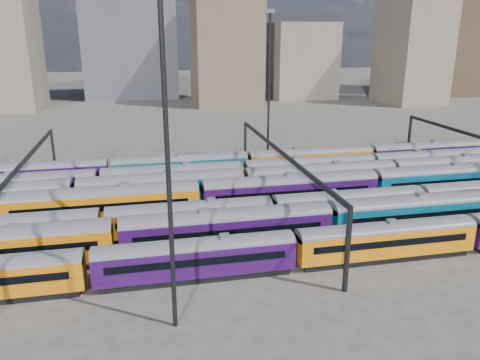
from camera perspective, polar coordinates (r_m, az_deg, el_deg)
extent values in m
plane|color=#46403B|center=(58.29, -4.67, -4.55)|extent=(500.00, 500.00, 0.00)
cube|color=black|center=(44.39, -5.33, -11.48)|extent=(17.45, 2.26, 0.64)
cube|color=#210737|center=(43.62, -5.39, -9.58)|extent=(18.37, 2.66, 2.66)
cylinder|color=#4C4C51|center=(43.04, -5.44, -7.99)|extent=(18.37, 2.66, 2.66)
cube|color=black|center=(42.28, -5.18, -10.01)|extent=(16.16, 0.06, 0.69)
cube|color=black|center=(44.68, -5.61, -8.44)|extent=(16.16, 0.06, 0.69)
cube|color=slate|center=(42.74, -5.47, -7.13)|extent=(0.92, 0.83, 0.32)
cube|color=black|center=(49.87, 17.12, -8.83)|extent=(17.45, 2.26, 0.64)
cube|color=#BB6207|center=(49.19, 17.29, -7.10)|extent=(18.37, 2.66, 2.66)
cylinder|color=#4C4C51|center=(48.67, 17.43, -5.67)|extent=(18.37, 2.66, 2.66)
cube|color=black|center=(48.00, 18.10, -7.38)|extent=(16.16, 0.06, 0.69)
cube|color=black|center=(50.14, 16.58, -6.16)|extent=(16.16, 0.06, 0.69)
cube|color=slate|center=(48.41, 17.51, -4.89)|extent=(0.92, 0.83, 0.32)
cube|color=black|center=(49.27, -1.53, -8.27)|extent=(20.59, 2.67, 0.76)
cube|color=#210737|center=(48.46, -1.55, -6.19)|extent=(21.67, 3.14, 3.14)
cylinder|color=#4C4C51|center=(47.85, -1.56, -4.46)|extent=(21.67, 3.14, 3.14)
cube|color=black|center=(46.87, -1.19, -6.52)|extent=(19.07, 0.06, 0.81)
cube|color=black|center=(49.75, -1.89, -5.07)|extent=(19.07, 0.06, 0.81)
cube|color=slate|center=(47.55, -1.57, -3.52)|extent=(1.08, 0.98, 0.38)
cube|color=black|center=(57.27, 21.06, -5.71)|extent=(20.59, 2.67, 0.76)
cube|color=#053851|center=(56.58, 21.27, -3.89)|extent=(21.67, 3.14, 3.14)
cylinder|color=#4C4C51|center=(56.06, 21.45, -2.39)|extent=(21.67, 3.14, 3.14)
cube|color=black|center=(55.23, 22.20, -4.09)|extent=(19.07, 0.06, 0.81)
cube|color=black|center=(57.69, 20.47, -2.99)|extent=(19.07, 0.06, 0.81)
cube|color=slate|center=(55.80, 21.54, -1.58)|extent=(1.08, 0.98, 0.38)
cube|color=black|center=(55.05, -26.20, -7.38)|extent=(17.46, 2.26, 0.64)
cube|color=#210737|center=(54.43, -26.43, -5.79)|extent=(18.38, 2.66, 2.66)
cylinder|color=#4C4C51|center=(53.96, -26.62, -4.48)|extent=(18.38, 2.66, 2.66)
cube|color=black|center=(53.10, -26.81, -6.03)|extent=(16.17, 0.06, 0.69)
cube|color=black|center=(55.53, -26.16, -4.95)|extent=(16.17, 0.06, 0.69)
cube|color=slate|center=(53.72, -26.72, -3.78)|extent=(0.92, 0.83, 0.32)
cube|color=black|center=(53.38, -6.00, -6.33)|extent=(17.46, 2.26, 0.64)
cube|color=#BB6207|center=(52.75, -6.06, -4.69)|extent=(18.38, 2.66, 2.66)
cylinder|color=#4C4C51|center=(52.26, -6.10, -3.33)|extent=(18.38, 2.66, 2.66)
cube|color=black|center=(51.38, -5.90, -4.91)|extent=(16.17, 0.06, 0.69)
cube|color=black|center=(53.88, -6.23, -3.84)|extent=(16.17, 0.06, 0.69)
cube|color=slate|center=(52.02, -6.13, -2.60)|extent=(0.92, 0.83, 0.32)
cube|color=black|center=(58.22, 12.95, -4.64)|extent=(17.46, 2.26, 0.64)
cube|color=#210737|center=(57.64, 13.06, -3.11)|extent=(18.38, 2.66, 2.66)
cylinder|color=#4C4C51|center=(57.19, 13.15, -1.86)|extent=(18.38, 2.66, 2.66)
cube|color=black|center=(56.39, 13.65, -3.27)|extent=(16.17, 0.06, 0.69)
cube|color=black|center=(58.68, 12.54, -2.37)|extent=(16.17, 0.06, 0.69)
cube|color=slate|center=(56.97, 13.20, -1.19)|extent=(0.92, 0.83, 0.32)
cube|color=black|center=(68.58, 27.14, -1.04)|extent=(16.17, 0.06, 0.69)
cube|color=black|center=(57.98, -16.18, -4.92)|extent=(21.27, 2.76, 0.78)
cube|color=#BB6207|center=(57.27, -16.34, -3.05)|extent=(22.39, 3.25, 3.25)
cylinder|color=#4C4C51|center=(56.74, -16.48, -1.51)|extent=(22.39, 3.25, 3.25)
cube|color=black|center=(55.60, -16.48, -3.25)|extent=(19.70, 0.06, 0.84)
cube|color=black|center=(58.69, -16.28, -2.14)|extent=(19.70, 0.06, 0.84)
cube|color=slate|center=(56.48, -16.56, -0.68)|extent=(1.12, 1.01, 0.39)
cube|color=black|center=(60.51, 6.07, -3.35)|extent=(21.27, 2.76, 0.78)
cube|color=#210737|center=(59.83, 6.13, -1.55)|extent=(22.39, 3.25, 3.25)
cylinder|color=#4C4C51|center=(59.33, 6.18, -0.06)|extent=(22.39, 3.25, 3.25)
cube|color=black|center=(58.23, 6.64, -1.69)|extent=(19.70, 0.06, 0.84)
cube|color=black|center=(61.19, 5.67, -0.72)|extent=(19.70, 0.06, 0.84)
cube|color=slate|center=(59.07, 6.21, 0.74)|extent=(1.12, 1.01, 0.39)
cube|color=black|center=(70.84, 24.06, -1.71)|extent=(21.27, 2.76, 0.78)
cube|color=#053851|center=(70.26, 24.26, -0.15)|extent=(22.39, 3.25, 3.25)
cylinder|color=#4C4C51|center=(69.83, 24.43, 1.12)|extent=(22.39, 3.25, 3.25)
cube|color=black|center=(68.90, 25.09, -0.24)|extent=(19.70, 0.06, 0.84)
cube|color=black|center=(71.42, 23.54, 0.53)|extent=(19.70, 0.06, 0.84)
cube|color=slate|center=(69.62, 24.51, 1.80)|extent=(1.12, 1.01, 0.39)
cube|color=black|center=(62.48, -9.35, -2.83)|extent=(20.17, 2.62, 0.74)
cube|color=#053851|center=(61.86, -9.44, -1.17)|extent=(21.23, 3.08, 3.08)
cylinder|color=#4C4C51|center=(61.40, -9.51, 0.19)|extent=(21.23, 3.08, 3.08)
cube|color=black|center=(60.26, -9.37, -1.30)|extent=(18.68, 0.06, 0.80)
cube|color=black|center=(63.23, -9.53, -0.41)|extent=(18.68, 0.06, 0.80)
cube|color=slate|center=(61.16, -9.54, 0.93)|extent=(1.06, 0.96, 0.37)
cube|color=black|center=(66.90, 9.65, -1.48)|extent=(20.17, 2.62, 0.74)
cube|color=#BB6207|center=(66.32, 9.73, 0.08)|extent=(21.23, 3.08, 3.08)
cylinder|color=#4C4C51|center=(65.89, 9.80, 1.36)|extent=(21.23, 3.08, 3.08)
cube|color=black|center=(64.83, 10.25, -0.01)|extent=(18.68, 0.06, 0.80)
cube|color=black|center=(67.60, 9.26, 0.76)|extent=(18.68, 0.06, 0.80)
cube|color=slate|center=(65.67, 9.83, 2.05)|extent=(1.06, 0.96, 0.37)
cube|color=black|center=(77.46, 24.85, -0.27)|extent=(20.17, 2.62, 0.74)
cube|color=#210737|center=(76.96, 25.03, 1.08)|extent=(21.23, 3.08, 3.08)
cylinder|color=#4C4C51|center=(76.59, 25.17, 2.19)|extent=(21.23, 3.08, 3.08)
cube|color=black|center=(75.68, 25.75, 1.02)|extent=(18.68, 0.06, 0.80)
cube|color=black|center=(78.07, 24.40, 1.66)|extent=(18.68, 0.06, 0.80)
cube|color=slate|center=(76.40, 25.25, 2.78)|extent=(1.06, 0.96, 0.37)
cube|color=black|center=(69.13, -25.07, -2.33)|extent=(18.72, 2.43, 0.69)
cube|color=#210737|center=(68.60, -25.26, -0.93)|extent=(19.71, 2.86, 2.86)
cylinder|color=#4C4C51|center=(68.21, -25.41, 0.21)|extent=(19.71, 2.86, 2.86)
cube|color=black|center=(67.16, -25.55, -1.03)|extent=(17.34, 0.06, 0.74)
cube|color=black|center=(69.86, -25.04, -0.30)|extent=(17.34, 0.06, 0.74)
cube|color=slate|center=(68.01, -25.49, 0.82)|extent=(0.99, 0.89, 0.34)
cube|color=black|center=(67.30, -8.04, -1.32)|extent=(18.72, 2.43, 0.69)
cube|color=#BB6207|center=(66.76, -8.10, 0.13)|extent=(19.71, 2.86, 2.86)
cylinder|color=#4C4C51|center=(66.35, -8.15, 1.31)|extent=(19.71, 2.86, 2.86)
cube|color=black|center=(65.27, -8.02, 0.05)|extent=(17.34, 0.06, 0.74)
cube|color=black|center=(68.04, -8.21, 0.76)|extent=(17.34, 0.06, 0.74)
cube|color=slate|center=(66.15, -8.18, 1.94)|extent=(0.99, 0.89, 0.34)
cube|color=black|center=(71.44, 8.41, -0.23)|extent=(18.72, 2.43, 0.69)
cube|color=#BB6207|center=(70.93, 8.47, 1.14)|extent=(19.71, 2.86, 2.86)
cylinder|color=#4C4C51|center=(70.55, 8.53, 2.26)|extent=(19.71, 2.86, 2.86)
cube|color=black|center=(69.54, 8.90, 1.09)|extent=(17.34, 0.06, 0.74)
cube|color=black|center=(72.14, 8.09, 1.72)|extent=(17.34, 0.06, 0.74)
cube|color=slate|center=(70.36, 8.55, 2.85)|extent=(0.99, 0.89, 0.34)
cube|color=black|center=(80.64, 22.08, 0.70)|extent=(18.72, 2.43, 0.69)
cube|color=#210737|center=(80.19, 22.22, 1.91)|extent=(19.71, 2.86, 2.86)
cylinder|color=#4C4C51|center=(79.85, 22.34, 2.90)|extent=(19.71, 2.86, 2.86)
cube|color=black|center=(78.96, 22.82, 1.87)|extent=(17.34, 0.06, 0.74)
cube|color=black|center=(81.26, 21.69, 2.42)|extent=(17.34, 0.06, 0.74)
cube|color=slate|center=(79.68, 22.40, 3.43)|extent=(0.99, 0.89, 0.34)
cube|color=black|center=(73.56, -23.55, -1.00)|extent=(19.23, 2.50, 0.71)
cube|color=#210737|center=(73.05, -23.72, 0.36)|extent=(20.24, 2.94, 2.94)
cylinder|color=#4C4C51|center=(72.67, -23.86, 1.46)|extent=(20.24, 2.94, 2.94)
cube|color=black|center=(71.56, -23.97, 0.29)|extent=(17.81, 0.06, 0.76)
cube|color=black|center=(74.36, -23.54, 0.94)|extent=(17.81, 0.06, 0.76)
cube|color=slate|center=(72.48, -23.93, 2.06)|extent=(1.01, 0.91, 0.35)
cube|color=black|center=(72.14, -7.17, 0.01)|extent=(19.23, 2.50, 0.71)
cube|color=#053851|center=(71.63, -7.22, 1.40)|extent=(20.24, 2.94, 2.94)
cylinder|color=#4C4C51|center=(71.24, -7.27, 2.54)|extent=(20.24, 2.94, 2.94)
cube|color=black|center=(70.10, -7.12, 1.35)|extent=(17.81, 0.06, 0.76)
cube|color=black|center=(72.96, -7.34, 1.98)|extent=(17.81, 0.06, 0.76)
cube|color=slate|center=(71.05, -7.29, 3.15)|extent=(1.01, 0.91, 0.35)
cube|color=black|center=(76.60, 8.55, 0.98)|extent=(19.23, 2.50, 0.71)
cube|color=#BB6207|center=(76.11, 8.61, 2.30)|extent=(20.24, 2.94, 2.94)
cylinder|color=#4C4C51|center=(75.75, 8.66, 3.37)|extent=(20.24, 2.94, 2.94)
cube|color=black|center=(74.68, 9.01, 2.26)|extent=(17.81, 0.06, 0.76)
cube|color=black|center=(77.37, 8.24, 2.83)|extent=(17.81, 0.06, 0.76)
cube|color=slate|center=(75.57, 8.68, 3.94)|extent=(1.01, 0.91, 0.35)
cube|color=black|center=(86.02, 21.68, 1.74)|extent=(19.23, 2.50, 0.71)
cube|color=#210737|center=(85.58, 21.82, 2.91)|extent=(20.24, 2.94, 2.94)
cylinder|color=#4C4C51|center=(85.26, 21.92, 3.86)|extent=(20.24, 2.94, 2.94)
cube|color=black|center=(84.31, 22.39, 2.89)|extent=(17.81, 0.06, 0.76)
cube|color=black|center=(86.70, 21.31, 3.38)|extent=(17.81, 0.06, 0.76)
cube|color=slate|center=(85.10, 21.98, 4.38)|extent=(1.01, 0.91, 0.35)
cube|color=black|center=(76.96, -21.74, 2.81)|extent=(0.35, 0.35, 8.00)
cube|color=black|center=(57.05, -25.21, 1.59)|extent=(0.30, 40.00, 0.45)
cube|color=black|center=(41.53, 12.97, -8.31)|extent=(0.35, 0.35, 8.00)
cube|color=black|center=(77.60, 0.64, 4.17)|extent=(0.35, 0.35, 8.00)
cube|color=black|center=(57.91, 5.01, 3.41)|extent=(0.30, 40.00, 0.45)
cube|color=black|center=(88.99, 19.91, 4.84)|extent=(0.35, 0.35, 8.00)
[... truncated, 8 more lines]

